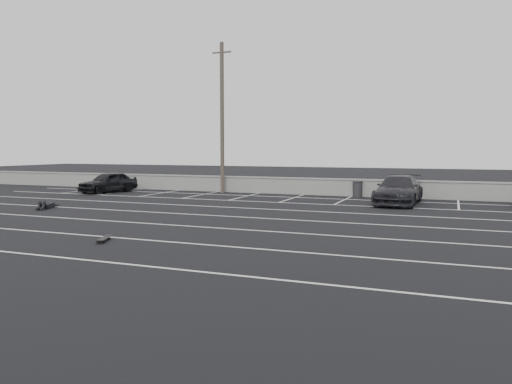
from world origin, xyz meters
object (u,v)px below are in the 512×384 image
at_px(car_right, 399,190).
at_px(person, 48,203).
at_px(car_left, 108,182).
at_px(skateboard, 104,239).
at_px(trash_bin, 358,189).
at_px(utility_pole, 222,117).

xyz_separation_m(car_right, person, (-15.79, -8.15, -0.52)).
relative_size(car_left, person, 1.70).
bearing_deg(car_right, skateboard, -114.66).
height_order(car_left, trash_bin, car_left).
relative_size(car_right, utility_pole, 0.53).
distance_m(car_left, person, 8.55).
height_order(car_right, person, car_right).
distance_m(utility_pole, person, 12.43).
bearing_deg(utility_pole, car_right, -12.36).
bearing_deg(trash_bin, person, -139.91).
bearing_deg(trash_bin, utility_pole, -177.38).
distance_m(car_right, skateboard, 16.23).
bearing_deg(car_right, utility_pole, 170.44).
distance_m(car_left, trash_bin, 16.14).
height_order(utility_pole, trash_bin, utility_pole).
distance_m(person, skateboard, 10.39).
bearing_deg(car_left, trash_bin, 23.30).
relative_size(utility_pole, skateboard, 11.07).
relative_size(person, skateboard, 2.70).
relative_size(car_left, utility_pole, 0.42).
bearing_deg(trash_bin, car_right, -47.46).
height_order(car_left, car_right, car_right).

